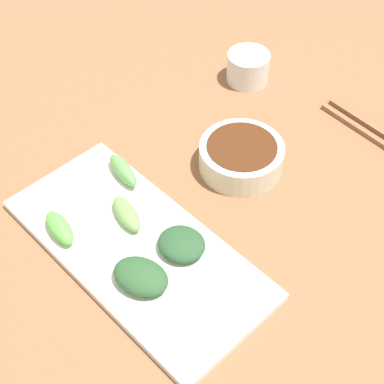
{
  "coord_description": "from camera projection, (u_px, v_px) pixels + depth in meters",
  "views": [
    {
      "loc": [
        0.33,
        0.4,
        0.65
      ],
      "look_at": [
        -0.04,
        0.02,
        0.05
      ],
      "focal_mm": 54.97,
      "sensor_mm": 36.0,
      "label": 1
    }
  ],
  "objects": [
    {
      "name": "tabletop",
      "position": [
        163.0,
        219.0,
        0.82
      ],
      "size": [
        2.1,
        2.1,
        0.02
      ],
      "primitive_type": "cube",
      "color": "brown",
      "rests_on": "ground"
    },
    {
      "name": "sauce_bowl",
      "position": [
        241.0,
        156.0,
        0.86
      ],
      "size": [
        0.12,
        0.12,
        0.04
      ],
      "color": "silver",
      "rests_on": "tabletop"
    },
    {
      "name": "serving_plate",
      "position": [
        137.0,
        248.0,
        0.77
      ],
      "size": [
        0.17,
        0.37,
        0.01
      ],
      "primitive_type": "cube",
      "color": "white",
      "rests_on": "tabletop"
    },
    {
      "name": "broccoli_leafy_0",
      "position": [
        141.0,
        276.0,
        0.72
      ],
      "size": [
        0.07,
        0.08,
        0.03
      ],
      "primitive_type": "ellipsoid",
      "rotation": [
        0.0,
        0.0,
        0.3
      ],
      "color": "#2B522D",
      "rests_on": "serving_plate"
    },
    {
      "name": "broccoli_stalk_1",
      "position": [
        60.0,
        228.0,
        0.77
      ],
      "size": [
        0.04,
        0.07,
        0.02
      ],
      "primitive_type": "ellipsoid",
      "rotation": [
        0.0,
        0.0,
        -0.17
      ],
      "color": "#5CB74B",
      "rests_on": "serving_plate"
    },
    {
      "name": "broccoli_stalk_2",
      "position": [
        127.0,
        214.0,
        0.78
      ],
      "size": [
        0.04,
        0.07,
        0.02
      ],
      "primitive_type": "ellipsoid",
      "rotation": [
        0.0,
        0.0,
        -0.25
      ],
      "color": "#729F54",
      "rests_on": "serving_plate"
    },
    {
      "name": "broccoli_stalk_3",
      "position": [
        123.0,
        171.0,
        0.83
      ],
      "size": [
        0.03,
        0.07,
        0.03
      ],
      "primitive_type": "ellipsoid",
      "rotation": [
        0.0,
        0.0,
        -0.19
      ],
      "color": "#61A456",
      "rests_on": "serving_plate"
    },
    {
      "name": "broccoli_leafy_4",
      "position": [
        181.0,
        244.0,
        0.75
      ],
      "size": [
        0.07,
        0.08,
        0.02
      ],
      "primitive_type": "ellipsoid",
      "rotation": [
        0.0,
        0.0,
        0.26
      ],
      "color": "#294D2D",
      "rests_on": "serving_plate"
    },
    {
      "name": "chopsticks",
      "position": [
        384.0,
        140.0,
        0.91
      ],
      "size": [
        0.04,
        0.23,
        0.01
      ],
      "rotation": [
        0.0,
        0.0,
        -0.06
      ],
      "color": "brown",
      "rests_on": "tabletop"
    },
    {
      "name": "tea_cup",
      "position": [
        248.0,
        68.0,
        0.99
      ],
      "size": [
        0.07,
        0.07,
        0.05
      ],
      "primitive_type": "cylinder",
      "color": "silver",
      "rests_on": "tabletop"
    }
  ]
}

